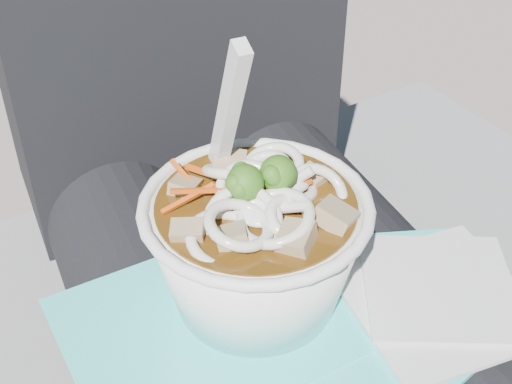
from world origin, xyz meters
name	(u,v)px	position (x,y,z in m)	size (l,w,h in m)	color
lap	(294,346)	(0.00, 0.00, 0.54)	(0.33, 0.48, 0.15)	black
person_body	(251,261)	(0.00, 0.09, 0.56)	(0.34, 0.94, 1.01)	black
plastic_bag	(299,321)	(-0.02, -0.04, 0.62)	(0.36, 0.27, 0.01)	#32D1D3
napkins	(439,295)	(0.09, -0.07, 0.63)	(0.15, 0.15, 0.01)	silver
udon_bowl	(256,240)	(-0.04, -0.01, 0.69)	(0.17, 0.17, 0.21)	white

